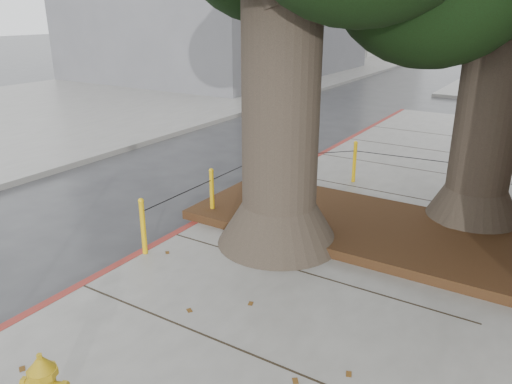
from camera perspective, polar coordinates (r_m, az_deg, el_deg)
ground at (r=6.45m, az=-7.43°, el=-16.40°), size 140.00×140.00×0.00m
sidewalk_opposite at (r=22.60m, az=-19.29°, el=9.53°), size 14.00×60.00×0.15m
curb_red at (r=9.19m, az=-7.33°, el=-4.07°), size 0.14×26.00×0.16m
planter_bed at (r=8.97m, az=13.12°, el=-4.02°), size 6.40×2.60×0.16m
bollard_ring at (r=9.85m, az=4.58°, el=1.40°), size 3.79×5.39×0.95m
car_dark at (r=26.97m, az=-4.40°, el=13.39°), size 2.09×4.61×1.31m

